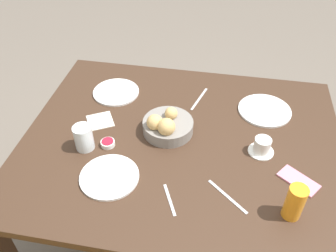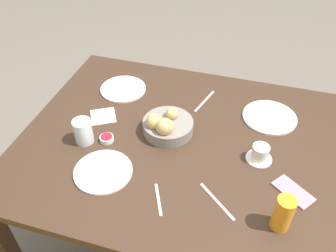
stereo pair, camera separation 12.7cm
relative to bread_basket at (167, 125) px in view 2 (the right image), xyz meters
name	(u,v)px [view 2 (the right image)]	position (x,y,z in m)	size (l,w,h in m)	color
ground_plane	(177,238)	(-0.07, 0.04, -0.81)	(10.00, 10.00, 0.00)	#6B6056
dining_table	(179,155)	(-0.07, 0.04, -0.13)	(1.36, 1.09, 0.77)	#3D281C
bread_basket	(167,125)	(0.00, 0.00, 0.00)	(0.22, 0.22, 0.12)	gray
plate_near_left	(270,117)	(-0.42, -0.23, -0.04)	(0.25, 0.25, 0.01)	white
plate_near_right	(123,89)	(0.30, -0.24, -0.04)	(0.23, 0.23, 0.01)	white
plate_far_center	(103,171)	(0.17, 0.29, -0.04)	(0.23, 0.23, 0.01)	white
juice_glass	(283,213)	(-0.50, 0.34, 0.03)	(0.06, 0.06, 0.14)	orange
water_tumbler	(83,131)	(0.32, 0.15, 0.01)	(0.08, 0.08, 0.11)	silver
coffee_cup	(260,154)	(-0.40, 0.05, -0.01)	(0.11, 0.11, 0.07)	white
jam_bowl_berry	(107,138)	(0.23, 0.12, -0.03)	(0.06, 0.06, 0.02)	white
fork_silver	(205,101)	(-0.11, -0.27, -0.04)	(0.06, 0.19, 0.00)	#B7B7BC
knife_silver	(217,201)	(-0.28, 0.30, -0.04)	(0.15, 0.13, 0.00)	#B7B7BC
spoon_coffee	(158,199)	(-0.08, 0.35, -0.04)	(0.07, 0.13, 0.00)	#B7B7BC
napkin	(103,116)	(0.31, -0.02, -0.04)	(0.15, 0.15, 0.00)	silver
cell_phone	(293,192)	(-0.54, 0.18, -0.04)	(0.16, 0.15, 0.01)	pink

